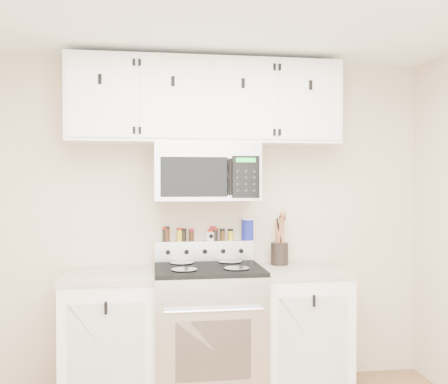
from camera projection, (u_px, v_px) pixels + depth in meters
name	position (u px, v px, depth m)	size (l,w,h in m)	color
back_wall	(204.00, 221.00, 3.88)	(3.50, 0.01, 2.50)	beige
range	(208.00, 331.00, 3.58)	(0.76, 0.65, 1.10)	#B7B7BA
base_cabinet_left	(110.00, 337.00, 3.50)	(0.64, 0.62, 0.92)	white
base_cabinet_right	(300.00, 329.00, 3.70)	(0.64, 0.62, 0.92)	white
microwave	(206.00, 172.00, 3.68)	(0.76, 0.44, 0.42)	#9E9EA3
upper_cabinets	(206.00, 102.00, 3.70)	(2.00, 0.35, 0.62)	white
utensil_crock	(280.00, 252.00, 3.82)	(0.13, 0.13, 0.39)	black
kitchen_timer	(211.00, 237.00, 3.85)	(0.06, 0.05, 0.07)	white
salt_canister	(247.00, 229.00, 3.89)	(0.09, 0.09, 0.17)	navy
spice_jar_0	(165.00, 234.00, 3.80)	(0.04, 0.04, 0.11)	black
spice_jar_1	(167.00, 234.00, 3.81)	(0.04, 0.04, 0.11)	#3E1E0F
spice_jar_2	(180.00, 235.00, 3.82)	(0.04, 0.04, 0.10)	gold
spice_jar_3	(184.00, 235.00, 3.82)	(0.04, 0.04, 0.10)	black
spice_jar_4	(191.00, 235.00, 3.83)	(0.04, 0.04, 0.09)	#3A1D0E
spice_jar_5	(211.00, 235.00, 3.85)	(0.04, 0.04, 0.09)	orange
spice_jar_6	(213.00, 233.00, 3.86)	(0.04, 0.04, 0.11)	black
spice_jar_7	(215.00, 234.00, 3.86)	(0.04, 0.04, 0.10)	black
spice_jar_8	(222.00, 235.00, 3.87)	(0.04, 0.04, 0.09)	#3F2A0F
spice_jar_9	(231.00, 235.00, 3.87)	(0.04, 0.04, 0.09)	gold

